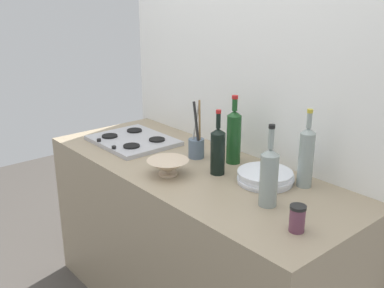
{
  "coord_description": "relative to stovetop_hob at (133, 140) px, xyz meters",
  "views": [
    {
      "loc": [
        1.61,
        -1.37,
        1.74
      ],
      "look_at": [
        0.0,
        0.0,
        1.02
      ],
      "focal_mm": 41.94,
      "sensor_mm": 36.0,
      "label": 1
    }
  ],
  "objects": [
    {
      "name": "counter_block",
      "position": [
        0.51,
        0.02,
        -0.46
      ],
      "size": [
        1.8,
        0.7,
        0.9
      ],
      "primitive_type": "cube",
      "color": "tan",
      "rests_on": "ground"
    },
    {
      "name": "backsplash_panel",
      "position": [
        0.51,
        0.4,
        0.17
      ],
      "size": [
        1.9,
        0.06,
        2.17
      ],
      "primitive_type": "cube",
      "color": "white",
      "rests_on": "ground"
    },
    {
      "name": "stovetop_hob",
      "position": [
        0.0,
        0.0,
        0.0
      ],
      "size": [
        0.47,
        0.39,
        0.04
      ],
      "color": "#B2B2B7",
      "rests_on": "counter_block"
    },
    {
      "name": "plate_stack",
      "position": [
        0.89,
        0.15,
        0.01
      ],
      "size": [
        0.26,
        0.26,
        0.06
      ],
      "color": "white",
      "rests_on": "counter_block"
    },
    {
      "name": "wine_bottle_leftmost",
      "position": [
        0.67,
        0.05,
        0.11
      ],
      "size": [
        0.07,
        0.07,
        0.32
      ],
      "color": "black",
      "rests_on": "counter_block"
    },
    {
      "name": "wine_bottle_mid_left",
      "position": [
        1.03,
        0.25,
        0.13
      ],
      "size": [
        0.07,
        0.07,
        0.36
      ],
      "color": "gray",
      "rests_on": "counter_block"
    },
    {
      "name": "wine_bottle_mid_right",
      "position": [
        1.05,
        -0.02,
        0.12
      ],
      "size": [
        0.08,
        0.08,
        0.35
      ],
      "color": "gray",
      "rests_on": "counter_block"
    },
    {
      "name": "wine_bottle_rightmost",
      "position": [
        0.61,
        0.22,
        0.13
      ],
      "size": [
        0.07,
        0.07,
        0.36
      ],
      "color": "#19471E",
      "rests_on": "counter_block"
    },
    {
      "name": "mixing_bowl",
      "position": [
        0.52,
        -0.14,
        0.03
      ],
      "size": [
        0.2,
        0.2,
        0.08
      ],
      "color": "beige",
      "rests_on": "counter_block"
    },
    {
      "name": "utensil_crock",
      "position": [
        0.43,
        0.12,
        0.05
      ],
      "size": [
        0.08,
        0.08,
        0.31
      ],
      "color": "slate",
      "rests_on": "counter_block"
    },
    {
      "name": "condiment_jar_front",
      "position": [
        1.26,
        -0.11,
        0.04
      ],
      "size": [
        0.06,
        0.06,
        0.1
      ],
      "color": "#66384C",
      "rests_on": "counter_block"
    }
  ]
}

